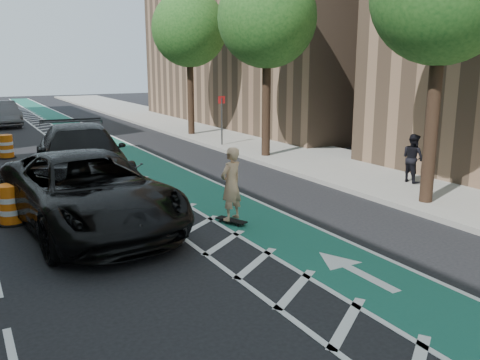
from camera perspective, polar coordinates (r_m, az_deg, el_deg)
ground at (r=11.08m, az=-8.76°, el=-8.26°), size 120.00×120.00×0.00m
bike_lane at (r=21.15m, az=-10.69°, el=1.88°), size 2.00×90.00×0.01m
buffer_strip at (r=20.74m, az=-14.61°, el=1.46°), size 1.40×90.00×0.01m
sidewalk_right at (r=23.95m, az=4.21°, el=3.51°), size 5.00×90.00×0.15m
curb_right at (r=22.71m, az=-0.97°, el=3.04°), size 0.12×90.00×0.16m
tree_r_c at (r=21.16m, az=3.79°, el=17.76°), size 4.20×4.20×7.90m
tree_r_d at (r=28.20m, az=-5.44°, el=16.52°), size 4.20×4.20×7.90m
sign_post at (r=24.55m, az=-2.06°, el=6.77°), size 0.35×0.08×2.47m
skateboard at (r=12.93m, az=-0.99°, el=-4.54°), size 0.55×0.90×0.12m
skateboarder at (r=12.68m, az=-1.00°, el=-0.44°), size 0.79×0.66×1.86m
suv_near at (r=12.96m, az=-16.77°, el=-1.23°), size 3.75×6.98×1.86m
suv_far at (r=17.84m, az=-17.38°, el=2.65°), size 3.45×7.00×1.96m
car_grey at (r=36.65m, az=-25.17°, el=6.75°), size 2.11×5.03×1.62m
pedestrian at (r=17.62m, az=18.83°, el=2.35°), size 0.66×0.82×1.61m
barrel_a at (r=14.08m, az=-24.37°, el=-2.63°), size 0.74×0.74×1.01m
barrel_b at (r=24.04m, az=-24.78°, el=3.36°), size 0.74×0.74×1.01m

